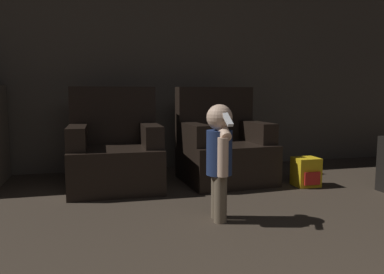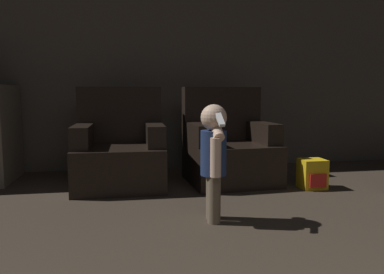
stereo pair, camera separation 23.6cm
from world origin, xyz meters
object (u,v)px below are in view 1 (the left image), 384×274
object	(u,v)px
armchair_right	(223,149)
person_toddler	(220,153)
armchair_left	(115,153)
toy_backpack	(306,172)

from	to	relation	value
armchair_right	person_toddler	distance (m)	1.22
armchair_left	person_toddler	size ratio (longest dim) A/B	1.17
armchair_left	person_toddler	xyz separation A→B (m)	(0.64, -1.13, 0.15)
person_toddler	toy_backpack	xyz separation A→B (m)	(1.11, 0.71, -0.34)
person_toddler	toy_backpack	bearing A→B (deg)	128.52
person_toddler	toy_backpack	distance (m)	1.36
person_toddler	toy_backpack	size ratio (longest dim) A/B	2.97
armchair_left	armchair_right	world-z (taller)	same
armchair_left	person_toddler	distance (m)	1.31
armchair_right	person_toddler	bearing A→B (deg)	-114.38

